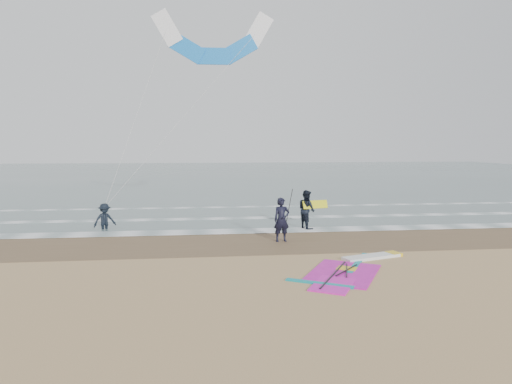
{
  "coord_description": "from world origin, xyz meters",
  "views": [
    {
      "loc": [
        -2.85,
        -12.77,
        4.08
      ],
      "look_at": [
        -0.79,
        5.0,
        2.2
      ],
      "focal_mm": 32.0,
      "sensor_mm": 36.0,
      "label": 1
    }
  ],
  "objects": [
    {
      "name": "ground",
      "position": [
        0.0,
        0.0,
        0.0
      ],
      "size": [
        120.0,
        120.0,
        0.0
      ],
      "primitive_type": "plane",
      "color": "tan",
      "rests_on": "ground"
    },
    {
      "name": "sea_water",
      "position": [
        0.0,
        48.0,
        0.01
      ],
      "size": [
        120.0,
        80.0,
        0.02
      ],
      "primitive_type": "cube",
      "color": "#47605E",
      "rests_on": "ground"
    },
    {
      "name": "wet_sand_band",
      "position": [
        0.0,
        6.0,
        0.0
      ],
      "size": [
        120.0,
        5.0,
        0.01
      ],
      "primitive_type": "cube",
      "color": "brown",
      "rests_on": "ground"
    },
    {
      "name": "foam_waterline",
      "position": [
        0.0,
        10.44,
        0.03
      ],
      "size": [
        120.0,
        9.15,
        0.02
      ],
      "color": "white",
      "rests_on": "ground"
    },
    {
      "name": "windsurf_rig",
      "position": [
        1.98,
        1.35,
        0.03
      ],
      "size": [
        4.8,
        4.54,
        0.12
      ],
      "color": "white",
      "rests_on": "ground"
    },
    {
      "name": "person_standing",
      "position": [
        0.39,
        5.85,
        0.93
      ],
      "size": [
        0.73,
        0.53,
        1.86
      ],
      "primitive_type": "imported",
      "rotation": [
        0.0,
        0.0,
        0.13
      ],
      "color": "black",
      "rests_on": "ground"
    },
    {
      "name": "person_walking",
      "position": [
        2.08,
        8.58,
        0.94
      ],
      "size": [
        1.0,
        1.11,
        1.88
      ],
      "primitive_type": "imported",
      "rotation": [
        0.0,
        0.0,
        1.95
      ],
      "color": "black",
      "rests_on": "ground"
    },
    {
      "name": "person_wading",
      "position": [
        -7.57,
        9.45,
        0.81
      ],
      "size": [
        1.2,
        1.03,
        1.62
      ],
      "primitive_type": "imported",
      "rotation": [
        0.0,
        0.0,
        0.5
      ],
      "color": "black",
      "rests_on": "ground"
    },
    {
      "name": "held_pole",
      "position": [
        0.69,
        5.85,
        1.36
      ],
      "size": [
        0.17,
        0.86,
        1.82
      ],
      "color": "black",
      "rests_on": "ground"
    },
    {
      "name": "carried_kiteboard",
      "position": [
        2.48,
        8.48,
        1.19
      ],
      "size": [
        1.3,
        0.51,
        0.39
      ],
      "color": "yellow",
      "rests_on": "ground"
    },
    {
      "name": "surf_kite",
      "position": [
        -2.27,
        11.74,
        9.32
      ],
      "size": [
        8.51,
        2.39,
        9.96
      ],
      "color": "white",
      "rests_on": "ground"
    }
  ]
}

